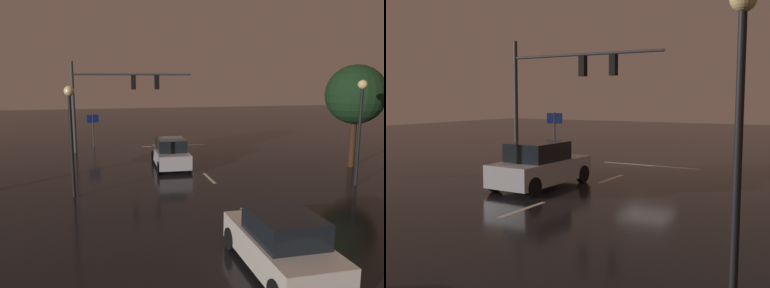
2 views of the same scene
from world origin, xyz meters
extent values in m
plane|color=black|center=(0.00, 0.00, 0.00)|extent=(80.00, 80.00, 0.00)
cylinder|color=#383A3D|center=(7.31, 0.87, 3.18)|extent=(0.22, 0.22, 6.37)
cylinder|color=#383A3D|center=(3.12, 0.87, 5.47)|extent=(8.39, 0.14, 0.14)
cube|color=black|center=(3.12, 0.87, 4.90)|extent=(0.32, 0.36, 1.00)
sphere|color=black|center=(3.12, 0.68, 5.22)|extent=(0.20, 0.20, 0.20)
sphere|color=black|center=(3.12, 0.68, 4.90)|extent=(0.20, 0.20, 0.20)
sphere|color=#19F24C|center=(3.12, 0.68, 4.58)|extent=(0.20, 0.20, 0.20)
cube|color=black|center=(1.44, 0.87, 4.90)|extent=(0.32, 0.36, 1.00)
sphere|color=black|center=(1.44, 0.68, 5.22)|extent=(0.20, 0.20, 0.20)
sphere|color=black|center=(1.44, 0.68, 4.90)|extent=(0.20, 0.20, 0.20)
sphere|color=#19F24C|center=(1.44, 0.68, 4.58)|extent=(0.20, 0.20, 0.20)
cube|color=beige|center=(0.00, 4.00, 0.00)|extent=(0.16, 2.20, 0.01)
cube|color=beige|center=(0.00, 10.00, 0.00)|extent=(0.16, 2.20, 0.01)
cube|color=beige|center=(0.00, 16.00, 0.00)|extent=(0.16, 2.20, 0.01)
cube|color=beige|center=(0.00, -0.33, 0.00)|extent=(5.00, 0.16, 0.01)
cube|color=#B7B7BC|center=(1.52, 6.85, 0.62)|extent=(1.92, 4.35, 0.80)
cube|color=black|center=(1.52, 7.05, 1.36)|extent=(1.66, 2.14, 0.68)
cylinder|color=black|center=(2.32, 5.23, 0.34)|extent=(0.24, 0.69, 0.68)
cylinder|color=black|center=(0.64, 5.27, 0.34)|extent=(0.24, 0.69, 0.68)
cylinder|color=black|center=(2.40, 8.42, 0.34)|extent=(0.24, 0.69, 0.68)
cylinder|color=black|center=(0.72, 8.47, 0.34)|extent=(0.24, 0.69, 0.68)
sphere|color=#F9EFC6|center=(2.11, 4.71, 0.67)|extent=(0.20, 0.20, 0.20)
sphere|color=#F9EFC6|center=(0.81, 4.75, 0.67)|extent=(0.20, 0.20, 0.20)
cube|color=silver|center=(0.81, 20.07, 0.62)|extent=(1.83, 4.31, 0.80)
cube|color=black|center=(0.80, 20.27, 1.36)|extent=(1.62, 2.11, 0.68)
cylinder|color=black|center=(1.66, 18.47, 0.34)|extent=(0.22, 0.68, 0.68)
cylinder|color=black|center=(-0.02, 18.46, 0.34)|extent=(0.22, 0.68, 0.68)
cylinder|color=black|center=(-0.05, 21.66, 0.34)|extent=(0.22, 0.68, 0.68)
sphere|color=#F9EFC6|center=(1.47, 17.95, 0.67)|extent=(0.20, 0.20, 0.20)
sphere|color=#F9EFC6|center=(0.17, 17.94, 0.67)|extent=(0.20, 0.20, 0.20)
cylinder|color=black|center=(-6.66, 12.93, 2.36)|extent=(0.14, 0.14, 4.72)
sphere|color=#F9D88C|center=(-6.66, 12.93, 4.90)|extent=(0.44, 0.44, 0.44)
cylinder|color=black|center=(6.71, 11.82, 2.24)|extent=(0.14, 0.14, 4.48)
sphere|color=#F9D88C|center=(6.71, 11.82, 4.66)|extent=(0.44, 0.44, 0.44)
cylinder|color=#383A3D|center=(6.09, -1.09, 1.26)|extent=(0.09, 0.09, 2.52)
cube|color=navy|center=(6.09, -1.09, 2.17)|extent=(0.88, 0.32, 0.60)
cylinder|color=#382314|center=(-8.97, 9.24, 1.49)|extent=(0.36, 0.36, 2.98)
sphere|color=#163319|center=(-8.97, 9.24, 4.27)|extent=(3.43, 3.43, 3.43)
camera|label=1|loc=(5.36, 29.20, 5.19)|focal=36.46mm
camera|label=2|loc=(-8.12, 20.71, 3.31)|focal=42.59mm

